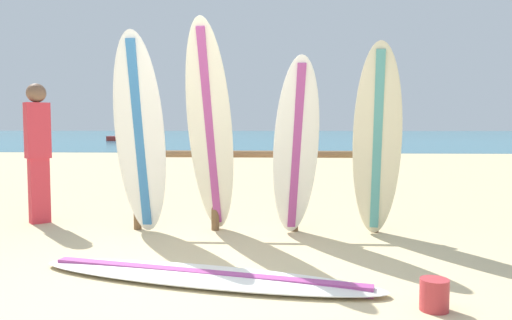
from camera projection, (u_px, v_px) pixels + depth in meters
The scene contains 11 objects.
ground_plane at pixel (172, 293), 3.62m from camera, with size 120.00×120.00×0.00m, color #D3BC8C.
ocean_water at pixel (277, 135), 61.39m from camera, with size 120.00×80.00×0.01m, color teal.
surfboard_rack at pixel (255, 175), 5.72m from camera, with size 2.86×0.09×1.04m.
surfboard_leaning_far_left at pixel (140, 136), 5.40m from camera, with size 0.56×0.63×2.21m.
surfboard_leaning_left at pixel (210, 133), 5.31m from camera, with size 0.52×1.09×2.29m.
surfboard_leaning_center_left at pixel (296, 149), 5.28m from camera, with size 0.58×0.80×1.93m.
surfboard_leaning_center at pixel (377, 143), 5.27m from camera, with size 0.57×0.67×2.08m.
surfboard_lying_on_sand at pixel (203, 276), 3.92m from camera, with size 2.92×1.21×0.08m.
beachgoer_standing at pixel (38, 147), 6.16m from camera, with size 0.33×0.32×1.74m.
small_boat_offshore at pixel (128, 137), 38.29m from camera, with size 3.17×1.33×0.71m.
sand_bucket at pixel (434, 295), 3.28m from camera, with size 0.19×0.19×0.21m, color #B73338.
Camera 1 is at (0.81, -3.50, 1.23)m, focal length 34.85 mm.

